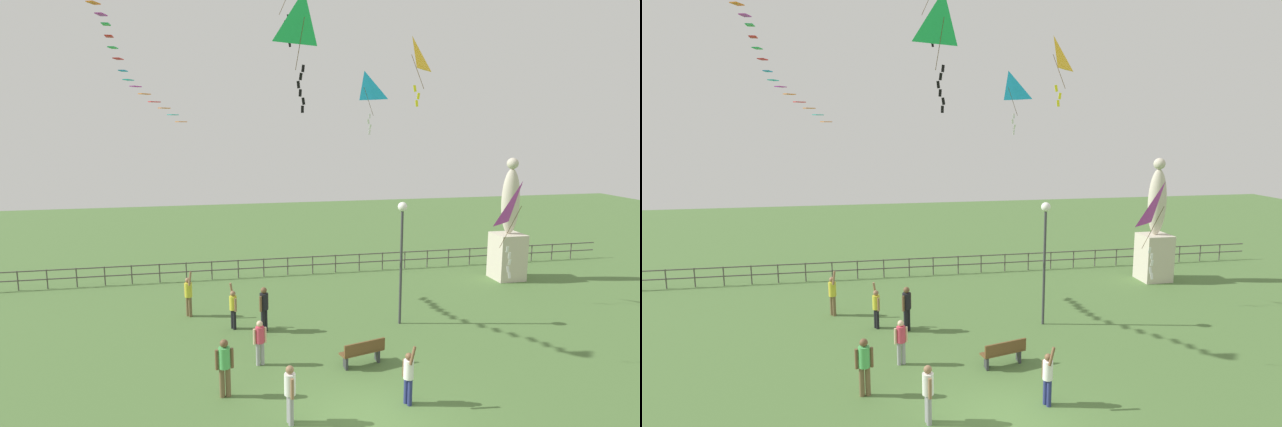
# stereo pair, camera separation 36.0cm
# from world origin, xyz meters

# --- Properties ---
(ground_plane) EXTENTS (80.00, 80.00, 0.00)m
(ground_plane) POSITION_xyz_m (0.00, 0.00, 0.00)
(ground_plane) COLOR #4C7038
(statue_monument) EXTENTS (1.42, 1.42, 6.12)m
(statue_monument) POSITION_xyz_m (10.67, 11.11, 2.16)
(statue_monument) COLOR beige
(statue_monument) RESTS_ON ground_plane
(lamppost) EXTENTS (0.36, 0.36, 4.82)m
(lamppost) POSITION_xyz_m (3.22, 6.38, 3.46)
(lamppost) COLOR #38383D
(lamppost) RESTS_ON ground_plane
(park_bench) EXTENTS (1.56, 0.79, 0.85)m
(park_bench) POSITION_xyz_m (0.77, 3.15, 0.46)
(park_bench) COLOR brown
(park_bench) RESTS_ON ground_plane
(person_0) EXTENTS (0.29, 0.49, 1.78)m
(person_0) POSITION_xyz_m (1.31, 0.55, 0.89)
(person_0) COLOR navy
(person_0) RESTS_ON ground_plane
(person_1) EXTENTS (0.52, 0.32, 1.73)m
(person_1) POSITION_xyz_m (-3.65, 2.02, 0.99)
(person_1) COLOR brown
(person_1) RESTS_ON ground_plane
(person_2) EXTENTS (0.28, 0.47, 1.77)m
(person_2) POSITION_xyz_m (-3.18, 7.14, 0.89)
(person_2) COLOR black
(person_2) RESTS_ON ground_plane
(person_3) EXTENTS (0.45, 0.28, 1.50)m
(person_3) POSITION_xyz_m (-2.48, 3.85, 0.86)
(person_3) COLOR #99999E
(person_3) RESTS_ON ground_plane
(person_4) EXTENTS (0.37, 0.42, 1.73)m
(person_4) POSITION_xyz_m (-2.06, 6.65, 0.99)
(person_4) COLOR black
(person_4) RESTS_ON ground_plane
(person_5) EXTENTS (0.36, 0.48, 1.91)m
(person_5) POSITION_xyz_m (-4.89, 8.87, 0.96)
(person_5) COLOR brown
(person_5) RESTS_ON ground_plane
(person_6) EXTENTS (0.30, 0.48, 1.60)m
(person_6) POSITION_xyz_m (-2.04, 0.27, 0.92)
(person_6) COLOR #99999E
(person_6) RESTS_ON ground_plane
(kite_0) EXTENTS (1.06, 1.02, 3.11)m
(kite_0) POSITION_xyz_m (5.48, 2.17, 5.13)
(kite_0) COLOR #B22DB2
(kite_2) EXTENTS (0.98, 1.04, 2.07)m
(kite_2) POSITION_xyz_m (2.23, 3.31, 9.74)
(kite_2) COLOR yellow
(kite_3) EXTENTS (1.15, 0.86, 3.17)m
(kite_3) POSITION_xyz_m (-1.28, 2.17, 10.41)
(kite_3) COLOR #1EB759
(kite_4) EXTENTS (1.15, 1.23, 2.47)m
(kite_4) POSITION_xyz_m (2.35, 8.70, 9.13)
(kite_4) COLOR #198CD1
(streamer_kite) EXTENTS (3.02, 6.01, 4.62)m
(streamer_kite) POSITION_xyz_m (-7.19, 6.47, 11.59)
(streamer_kite) COLOR #B22DB2
(waterfront_railing) EXTENTS (36.02, 0.06, 0.95)m
(waterfront_railing) POSITION_xyz_m (-0.25, 14.00, 0.62)
(waterfront_railing) COLOR #4C4742
(waterfront_railing) RESTS_ON ground_plane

